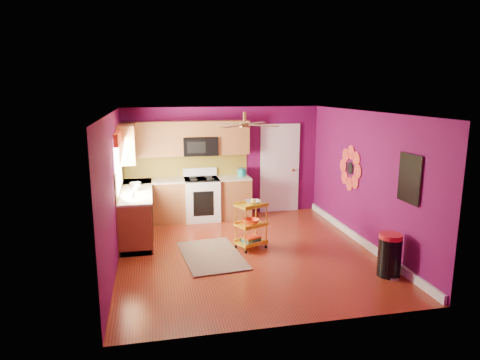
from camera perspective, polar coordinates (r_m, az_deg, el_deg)
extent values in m
plane|color=maroon|center=(7.83, 0.91, -9.60)|extent=(5.00, 5.00, 0.00)
cube|color=#5E0A47|center=(9.87, -2.26, 2.47)|extent=(4.50, 0.04, 2.50)
cube|color=#5E0A47|center=(5.14, 7.14, -6.60)|extent=(4.50, 0.04, 2.50)
cube|color=#5E0A47|center=(7.31, -16.52, -1.40)|extent=(0.04, 5.00, 2.50)
cube|color=#5E0A47|center=(8.25, 16.38, 0.09)|extent=(0.04, 5.00, 2.50)
cube|color=silver|center=(7.29, 0.98, 8.99)|extent=(4.50, 5.00, 0.04)
cube|color=white|center=(8.54, 15.74, -7.69)|extent=(0.05, 4.90, 0.14)
cube|color=brown|center=(8.80, -13.59, -4.39)|extent=(0.60, 2.30, 0.90)
cube|color=brown|center=(9.64, -6.91, -2.70)|extent=(2.80, 0.60, 0.90)
cube|color=beige|center=(8.68, -13.74, -1.41)|extent=(0.63, 2.30, 0.04)
cube|color=beige|center=(9.54, -6.98, 0.03)|extent=(2.80, 0.63, 0.04)
cube|color=black|center=(8.92, -13.46, -6.86)|extent=(0.54, 2.30, 0.10)
cube|color=black|center=(9.75, -6.85, -4.97)|extent=(2.80, 0.54, 0.10)
cube|color=white|center=(9.64, -5.12, -2.60)|extent=(0.76, 0.66, 0.92)
cube|color=black|center=(9.53, -5.17, 0.10)|extent=(0.76, 0.62, 0.03)
cube|color=white|center=(9.78, -5.38, 1.09)|extent=(0.76, 0.06, 0.18)
cube|color=black|center=(9.33, -4.88, -3.16)|extent=(0.45, 0.02, 0.55)
cube|color=brown|center=(9.50, -11.66, 5.36)|extent=(1.32, 0.33, 0.75)
cube|color=brown|center=(9.66, -1.00, 5.71)|extent=(0.72, 0.33, 0.75)
cube|color=brown|center=(9.53, -5.41, 6.82)|extent=(0.76, 0.33, 0.34)
cube|color=brown|center=(9.03, -14.79, 4.88)|extent=(0.33, 1.30, 0.75)
cube|color=black|center=(9.54, -5.34, 4.52)|extent=(0.76, 0.38, 0.40)
cube|color=#6E6518|center=(9.77, -7.17, 1.96)|extent=(2.80, 0.01, 0.51)
cube|color=#6E6518|center=(8.64, -15.75, 0.28)|extent=(0.01, 2.30, 0.51)
cube|color=white|center=(8.28, -15.95, 2.28)|extent=(0.03, 1.20, 1.00)
cube|color=red|center=(8.22, -15.93, 5.52)|extent=(0.08, 1.35, 0.22)
cube|color=white|center=(10.19, 5.28, 1.45)|extent=(0.85, 0.04, 2.05)
cube|color=white|center=(10.17, 5.32, 1.43)|extent=(0.95, 0.02, 2.15)
sphere|color=#BF8C3F|center=(10.24, 7.08, 1.32)|extent=(0.07, 0.07, 0.07)
cylinder|color=black|center=(8.74, 14.47, 1.52)|extent=(0.01, 0.24, 0.24)
cube|color=#19A799|center=(7.00, 21.73, 0.17)|extent=(0.03, 0.52, 0.72)
cube|color=black|center=(6.99, 21.63, 0.16)|extent=(0.01, 0.56, 0.76)
cylinder|color=#BF8C3F|center=(7.49, 0.64, 8.46)|extent=(0.06, 0.06, 0.16)
cylinder|color=#BF8C3F|center=(7.50, 0.63, 7.39)|extent=(0.20, 0.20, 0.08)
cube|color=#4C2D19|center=(7.82, 2.15, 7.58)|extent=(0.47, 0.47, 0.01)
cube|color=#4C2D19|center=(7.71, -1.77, 7.52)|extent=(0.47, 0.47, 0.01)
cube|color=#4C2D19|center=(7.18, -1.01, 7.19)|extent=(0.47, 0.47, 0.01)
cube|color=#4C2D19|center=(7.30, 3.17, 7.25)|extent=(0.47, 0.47, 0.01)
cube|color=black|center=(7.67, -3.80, -9.99)|extent=(1.14, 1.70, 0.02)
cylinder|color=yellow|center=(7.63, 0.78, -6.69)|extent=(0.02, 0.02, 0.80)
cylinder|color=yellow|center=(7.89, 3.52, -6.07)|extent=(0.02, 0.02, 0.80)
cylinder|color=yellow|center=(7.88, -0.58, -6.08)|extent=(0.02, 0.02, 0.80)
cylinder|color=yellow|center=(8.13, 2.12, -5.50)|extent=(0.02, 0.02, 0.80)
sphere|color=black|center=(7.77, 0.77, -9.56)|extent=(0.06, 0.06, 0.06)
sphere|color=black|center=(8.03, 3.48, -8.85)|extent=(0.06, 0.06, 0.06)
sphere|color=black|center=(8.01, -0.58, -8.87)|extent=(0.06, 0.06, 0.06)
sphere|color=black|center=(8.26, 2.10, -8.21)|extent=(0.06, 0.06, 0.06)
cube|color=yellow|center=(7.77, 1.49, -3.41)|extent=(0.62, 0.55, 0.03)
cube|color=yellow|center=(7.87, 1.47, -5.98)|extent=(0.62, 0.55, 0.03)
cube|color=yellow|center=(7.98, 1.46, -8.30)|extent=(0.62, 0.55, 0.03)
imported|color=beige|center=(7.78, 1.77, -3.01)|extent=(0.37, 0.37, 0.07)
sphere|color=yellow|center=(7.78, 1.77, -2.85)|extent=(0.09, 0.09, 0.09)
imported|color=red|center=(7.86, 1.47, -5.57)|extent=(0.38, 0.38, 0.09)
cube|color=navy|center=(7.97, 1.46, -8.08)|extent=(0.37, 0.33, 0.04)
cube|color=#267233|center=(7.96, 1.46, -7.84)|extent=(0.37, 0.33, 0.03)
cube|color=red|center=(7.95, 1.46, -7.63)|extent=(0.37, 0.33, 0.03)
cylinder|color=black|center=(7.19, 19.29, -9.68)|extent=(0.38, 0.38, 0.61)
cylinder|color=red|center=(7.08, 19.48, -7.10)|extent=(0.36, 0.36, 0.07)
cube|color=beige|center=(7.16, 19.87, -12.34)|extent=(0.13, 0.07, 0.03)
cylinder|color=teal|center=(9.72, 0.24, 0.96)|extent=(0.18, 0.18, 0.16)
sphere|color=teal|center=(9.71, 0.24, 1.54)|extent=(0.06, 0.06, 0.06)
cube|color=beige|center=(9.80, 0.21, 1.10)|extent=(0.22, 0.15, 0.18)
imported|color=#EA3F72|center=(8.63, -13.42, -0.74)|extent=(0.08, 0.08, 0.18)
imported|color=white|center=(8.58, -13.65, -0.89)|extent=(0.12, 0.12, 0.16)
imported|color=white|center=(9.08, -13.76, -0.52)|extent=(0.23, 0.23, 0.06)
imported|color=white|center=(8.12, -14.28, -1.88)|extent=(0.12, 0.12, 0.09)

